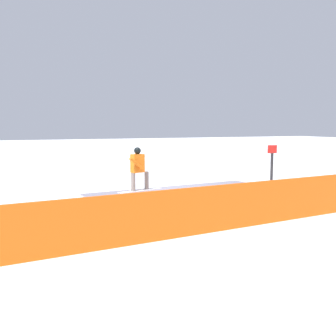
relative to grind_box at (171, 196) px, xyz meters
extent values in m
plane|color=white|center=(0.00, 0.00, -0.24)|extent=(120.00, 120.00, 0.00)
cube|color=white|center=(0.00, 0.00, 0.00)|extent=(6.04, 1.15, 0.49)
cube|color=blue|center=(0.00, 0.00, -0.12)|extent=(6.05, 1.17, 0.12)
cube|color=gray|center=(0.00, 0.00, 0.27)|extent=(6.05, 1.21, 0.04)
cube|color=silver|center=(1.13, 0.11, 0.30)|extent=(1.60, 0.74, 0.01)
cylinder|color=gray|center=(1.39, 0.18, 0.60)|extent=(0.17, 0.17, 0.58)
cylinder|color=gray|center=(0.88, 0.03, 0.60)|extent=(0.17, 0.17, 0.58)
cube|color=orange|center=(1.22, 0.13, 1.18)|extent=(0.45, 0.35, 0.58)
sphere|color=black|center=(1.22, 0.13, 1.58)|extent=(0.22, 0.22, 0.22)
cylinder|color=orange|center=(1.35, 0.34, 1.21)|extent=(0.50, 0.23, 0.40)
cylinder|color=orange|center=(1.17, -0.05, 1.21)|extent=(0.17, 0.13, 0.56)
cube|color=#F95C11|center=(0.00, 3.61, 0.34)|extent=(12.77, 1.25, 1.16)
cylinder|color=#262628|center=(-4.07, 0.10, 0.55)|extent=(0.10, 0.10, 1.59)
cube|color=red|center=(-4.07, 0.10, 1.49)|extent=(0.40, 0.04, 0.30)
camera|label=1|loc=(5.28, 11.87, 2.40)|focal=41.96mm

